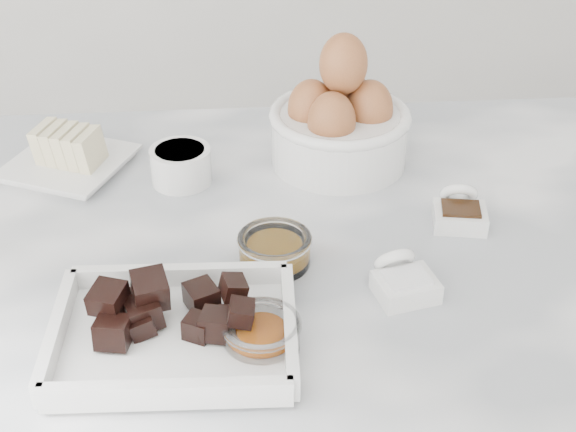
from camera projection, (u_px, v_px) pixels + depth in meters
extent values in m
cube|color=white|center=(273.00, 274.00, 0.93)|extent=(1.20, 0.80, 0.04)
cube|color=white|center=(175.00, 341.00, 0.79)|extent=(0.23, 0.18, 0.01)
cube|color=white|center=(69.00, 165.00, 1.09)|extent=(0.17, 0.17, 0.01)
cube|color=white|center=(69.00, 161.00, 1.08)|extent=(0.19, 0.19, 0.00)
cylinder|color=white|center=(181.00, 165.00, 1.05)|extent=(0.08, 0.08, 0.05)
cylinder|color=white|center=(180.00, 153.00, 1.04)|extent=(0.06, 0.06, 0.01)
cylinder|color=white|center=(339.00, 138.00, 1.09)|extent=(0.18, 0.18, 0.07)
torus|color=white|center=(340.00, 115.00, 1.07)|extent=(0.19, 0.19, 0.02)
ellipsoid|color=#A25C34|center=(368.00, 106.00, 1.07)|extent=(0.06, 0.06, 0.08)
ellipsoid|color=#A25C34|center=(312.00, 112.00, 1.06)|extent=(0.06, 0.06, 0.08)
ellipsoid|color=#A25C34|center=(340.00, 97.00, 1.10)|extent=(0.06, 0.06, 0.08)
ellipsoid|color=#A25C34|center=(339.00, 123.00, 1.03)|extent=(0.06, 0.06, 0.08)
ellipsoid|color=#A25C34|center=(343.00, 64.00, 1.03)|extent=(0.06, 0.06, 0.08)
cylinder|color=white|center=(275.00, 251.00, 0.90)|extent=(0.08, 0.08, 0.03)
torus|color=white|center=(275.00, 239.00, 0.89)|extent=(0.08, 0.08, 0.01)
cylinder|color=orange|center=(275.00, 255.00, 0.90)|extent=(0.06, 0.06, 0.01)
cylinder|color=white|center=(261.00, 335.00, 0.79)|extent=(0.08, 0.08, 0.03)
torus|color=white|center=(261.00, 324.00, 0.78)|extent=(0.08, 0.08, 0.01)
ellipsoid|color=#FF6507|center=(261.00, 335.00, 0.78)|extent=(0.05, 0.05, 0.02)
cube|color=white|center=(460.00, 218.00, 0.97)|extent=(0.07, 0.06, 0.02)
cube|color=black|center=(461.00, 208.00, 0.96)|extent=(0.05, 0.04, 0.00)
torus|color=white|center=(459.00, 194.00, 0.99)|extent=(0.05, 0.04, 0.05)
cube|color=white|center=(406.00, 287.00, 0.85)|extent=(0.07, 0.06, 0.02)
cube|color=white|center=(407.00, 277.00, 0.85)|extent=(0.05, 0.05, 0.00)
torus|color=white|center=(394.00, 260.00, 0.87)|extent=(0.05, 0.05, 0.05)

